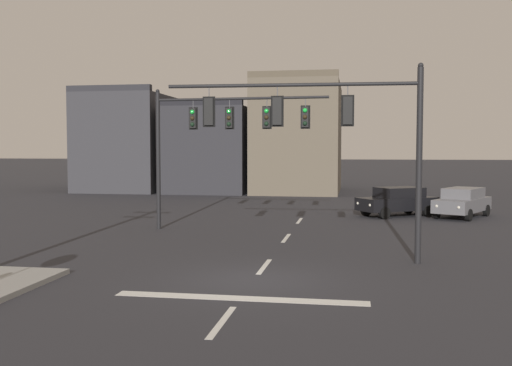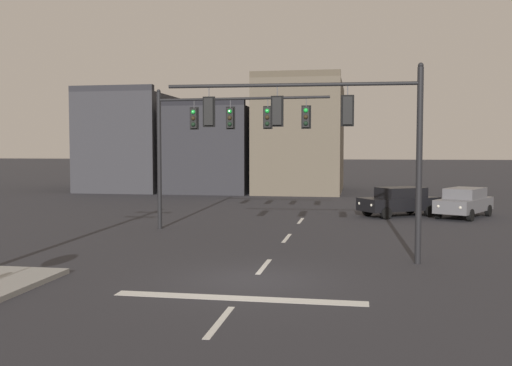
# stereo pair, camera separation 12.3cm
# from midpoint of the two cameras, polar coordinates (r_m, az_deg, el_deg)

# --- Properties ---
(ground_plane) EXTENTS (400.00, 400.00, 0.00)m
(ground_plane) POSITION_cam_midpoint_polar(r_m,az_deg,el_deg) (16.70, -0.45, -9.53)
(ground_plane) COLOR #2B2B30
(stop_bar_paint) EXTENTS (6.40, 0.50, 0.01)m
(stop_bar_paint) POSITION_cam_midpoint_polar(r_m,az_deg,el_deg) (14.79, -1.82, -11.21)
(stop_bar_paint) COLOR silver
(stop_bar_paint) RESTS_ON ground
(lane_centreline) EXTENTS (0.16, 26.40, 0.01)m
(lane_centreline) POSITION_cam_midpoint_polar(r_m,az_deg,el_deg) (18.63, 0.63, -8.17)
(lane_centreline) COLOR silver
(lane_centreline) RESTS_ON ground
(signal_mast_near_side) EXTENTS (8.37, 0.56, 6.48)m
(signal_mast_near_side) POSITION_cam_midpoint_polar(r_m,az_deg,el_deg) (19.31, 7.34, 5.52)
(signal_mast_near_side) COLOR black
(signal_mast_near_side) RESTS_ON ground
(signal_mast_far_side) EXTENTS (7.99, 0.64, 6.48)m
(signal_mast_far_side) POSITION_cam_midpoint_polar(r_m,az_deg,el_deg) (26.51, -4.04, 5.28)
(signal_mast_far_side) COLOR black
(signal_mast_far_side) RESTS_ON ground
(car_lot_nearside) EXTENTS (3.70, 4.72, 1.61)m
(car_lot_nearside) POSITION_cam_midpoint_polar(r_m,az_deg,el_deg) (33.64, 19.47, -1.74)
(car_lot_nearside) COLOR slate
(car_lot_nearside) RESTS_ON ground
(car_lot_middle) EXTENTS (4.67, 3.92, 1.61)m
(car_lot_middle) POSITION_cam_midpoint_polar(r_m,az_deg,el_deg) (33.24, 13.60, -1.70)
(car_lot_middle) COLOR black
(car_lot_middle) RESTS_ON ground
(building_row) EXTENTS (22.49, 13.36, 9.86)m
(building_row) POSITION_cam_midpoint_polar(r_m,az_deg,el_deg) (53.19, -4.10, 3.85)
(building_row) COLOR #38383D
(building_row) RESTS_ON ground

